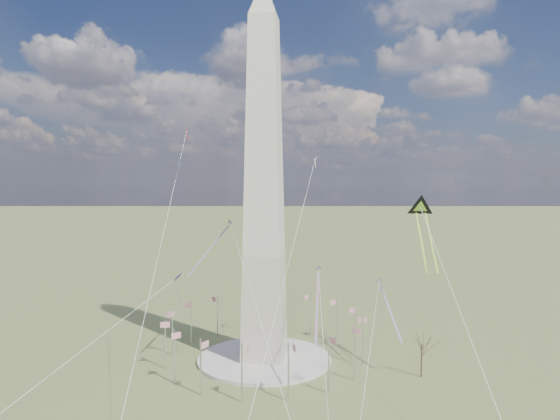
# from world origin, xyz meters

# --- Properties ---
(ground) EXTENTS (2000.00, 2000.00, 0.00)m
(ground) POSITION_xyz_m (0.00, 0.00, 0.00)
(ground) COLOR brown
(ground) RESTS_ON ground
(plaza) EXTENTS (36.00, 36.00, 0.80)m
(plaza) POSITION_xyz_m (0.00, 0.00, 0.40)
(plaza) COLOR beige
(plaza) RESTS_ON ground
(washington_monument) EXTENTS (15.56, 15.56, 100.00)m
(washington_monument) POSITION_xyz_m (0.00, 0.00, 47.95)
(washington_monument) COLOR #B1AA94
(washington_monument) RESTS_ON plaza
(flagpole_ring) EXTENTS (54.40, 54.40, 13.00)m
(flagpole_ring) POSITION_xyz_m (-0.00, -0.00, 7.27)
(flagpole_ring) COLOR silver
(flagpole_ring) RESTS_ON ground
(tree_near) EXTENTS (7.02, 7.02, 12.28)m
(tree_near) POSITION_xyz_m (40.38, -5.22, 8.76)
(tree_near) COLOR #4B3B2D
(tree_near) RESTS_ON ground
(kite_delta_black) EXTENTS (8.07, 21.71, 18.08)m
(kite_delta_black) POSITION_xyz_m (41.41, 9.11, 40.20)
(kite_delta_black) COLOR black
(kite_delta_black) RESTS_ON ground
(kite_diamond_purple) EXTENTS (2.27, 3.48, 10.53)m
(kite_diamond_purple) POSITION_xyz_m (-25.31, 2.74, 20.34)
(kite_diamond_purple) COLOR #461D82
(kite_diamond_purple) RESTS_ON ground
(kite_streamer_left) EXTENTS (2.47, 21.14, 14.50)m
(kite_streamer_left) POSITION_xyz_m (15.04, -9.35, 20.73)
(kite_streamer_left) COLOR #E74C24
(kite_streamer_left) RESTS_ON ground
(kite_streamer_mid) EXTENTS (7.63, 18.69, 13.34)m
(kite_streamer_mid) POSITION_xyz_m (-13.28, -0.47, 32.07)
(kite_streamer_mid) COLOR #E74C24
(kite_streamer_mid) RESTS_ON ground
(kite_streamer_right) EXTENTS (6.11, 18.26, 12.80)m
(kite_streamer_right) POSITION_xyz_m (32.46, 5.06, 15.85)
(kite_streamer_right) COLOR #E74C24
(kite_streamer_right) RESTS_ON ground
(kite_small_red) EXTENTS (1.50, 1.34, 4.09)m
(kite_small_red) POSITION_xyz_m (-34.79, 38.11, 65.64)
(kite_small_red) COLOR red
(kite_small_red) RESTS_ON ground
(kite_small_white) EXTENTS (1.41, 1.34, 3.95)m
(kite_small_white) POSITION_xyz_m (10.01, 40.30, 55.61)
(kite_small_white) COLOR silver
(kite_small_white) RESTS_ON ground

